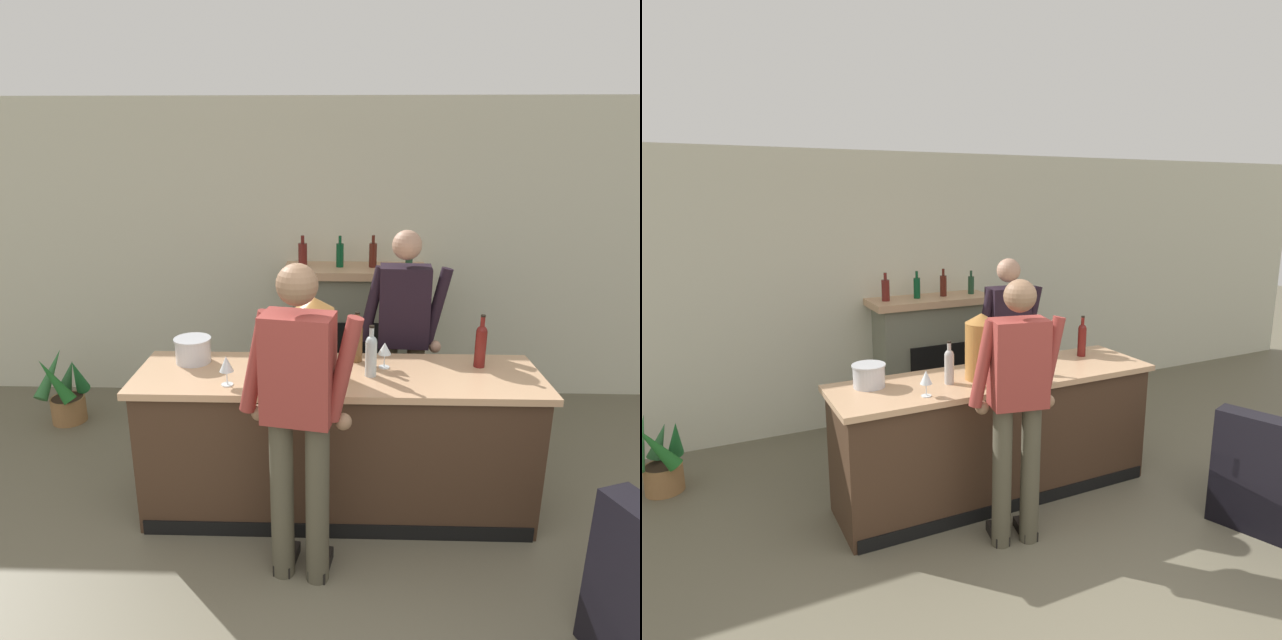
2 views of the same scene
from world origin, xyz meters
TOP-DOWN VIEW (x-y plane):
  - wall_back_panel at (0.00, 3.85)m, footprint 12.00×0.07m
  - bar_counter at (0.09, 1.92)m, footprint 2.55×0.71m
  - fireplace_stone at (0.24, 3.59)m, footprint 1.26×0.52m
  - potted_plant_corner at (-2.29, 3.09)m, footprint 0.44×0.46m
  - person_customer at (-0.12, 1.28)m, footprint 0.65×0.36m
  - person_bartender at (0.56, 2.56)m, footprint 0.66×0.32m
  - copper_dispenser at (-0.06, 1.90)m, footprint 0.24×0.28m
  - ice_bucket_steel at (-0.86, 2.08)m, footprint 0.24×0.24m
  - wine_bottle_merlot_tall at (-0.32, 1.89)m, footprint 0.07×0.07m
  - wine_bottle_burgundy_dark at (0.21, 2.13)m, footprint 0.08×0.08m
  - wine_bottle_port_short at (1.00, 2.06)m, footprint 0.07×0.07m
  - wine_bottle_cabernet_heavy at (0.29, 1.89)m, footprint 0.07×0.07m
  - wine_glass_front_left at (-0.57, 1.72)m, footprint 0.09×0.09m
  - wine_glass_near_bucket at (0.39, 2.02)m, footprint 0.09×0.09m

SIDE VIEW (x-z plane):
  - potted_plant_corner at x=-2.29m, z-range -0.04..0.61m
  - bar_counter at x=0.09m, z-range 0.00..0.98m
  - fireplace_stone at x=0.24m, z-range -0.13..1.46m
  - person_bartender at x=0.56m, z-range 0.10..1.89m
  - person_customer at x=-0.12m, z-range 0.10..1.92m
  - ice_bucket_steel at x=-0.86m, z-range 0.98..1.15m
  - wine_glass_near_bucket at x=0.39m, z-range 1.02..1.19m
  - wine_glass_front_left at x=-0.57m, z-range 1.02..1.20m
  - wine_bottle_merlot_tall at x=-0.32m, z-range 0.96..1.28m
  - wine_bottle_cabernet_heavy at x=0.29m, z-range 0.96..1.29m
  - wine_bottle_burgundy_dark at x=0.21m, z-range 0.96..1.30m
  - wine_bottle_port_short at x=1.00m, z-range 0.96..1.31m
  - copper_dispenser at x=-0.06m, z-range 0.98..1.48m
  - wall_back_panel at x=0.00m, z-range 0.00..2.75m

